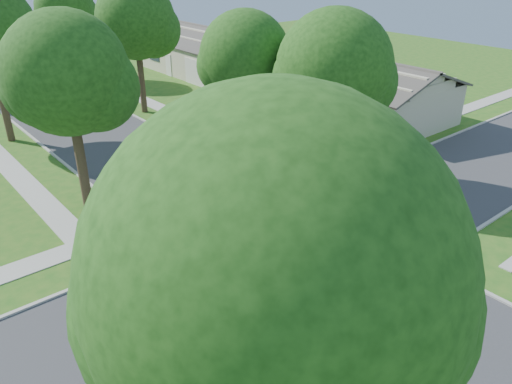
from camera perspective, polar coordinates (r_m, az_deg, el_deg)
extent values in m
plane|color=#275D19|center=(20.01, 4.53, -7.37)|extent=(100.00, 100.00, 0.00)
cube|color=#333335|center=(20.01, 4.53, -7.36)|extent=(7.00, 100.00, 0.02)
cube|color=#9E9B91|center=(43.22, -14.13, 10.77)|extent=(1.20, 40.00, 0.04)
cube|color=#9E9B91|center=(29.43, 6.07, 4.15)|extent=(8.80, 3.60, 0.05)
cube|color=gray|center=(13.97, 4.14, -17.94)|extent=(0.06, 0.06, 2.70)
cylinder|color=white|center=(13.42, 4.26, -15.49)|extent=(1.05, 0.02, 1.05)
cylinder|color=#B9170C|center=(13.42, 4.26, -15.49)|extent=(0.90, 0.03, 0.90)
cube|color=#B9170C|center=(13.74, 4.19, -16.95)|extent=(0.34, 0.03, 0.12)
cube|color=white|center=(13.74, 4.19, -16.95)|extent=(0.30, 0.03, 0.08)
cube|color=#0C5426|center=(13.05, 4.34, -13.63)|extent=(0.80, 0.02, 0.16)
cube|color=#0C5426|center=(12.94, 4.37, -13.02)|extent=(0.02, 0.80, 0.16)
cube|color=gray|center=(25.26, 4.95, 3.60)|extent=(0.06, 0.06, 2.70)
cylinder|color=white|center=(24.96, 5.02, 5.30)|extent=(1.05, 0.02, 1.05)
cylinder|color=#B9170C|center=(24.96, 5.02, 5.30)|extent=(0.90, 0.03, 0.90)
cube|color=#B9170C|center=(25.13, 4.98, 4.30)|extent=(0.34, 0.03, 0.12)
cube|color=white|center=(25.13, 4.98, 4.30)|extent=(0.30, 0.03, 0.08)
cube|color=#0C5426|center=(24.76, 5.08, 6.53)|extent=(0.80, 0.02, 0.16)
cube|color=#0C5426|center=(24.70, 5.09, 6.92)|extent=(0.02, 0.80, 0.16)
cylinder|color=#38281C|center=(28.04, -1.18, 7.42)|extent=(0.44, 0.44, 3.95)
sphere|color=#184010|center=(27.02, -1.26, 15.27)|extent=(4.80, 4.80, 4.80)
sphere|color=#184010|center=(27.30, 0.82, 14.10)|extent=(3.46, 3.46, 3.46)
sphere|color=#184010|center=(27.15, -3.29, 14.25)|extent=(3.26, 3.26, 3.26)
cylinder|color=#38281C|center=(37.75, -12.91, 12.05)|extent=(0.44, 0.44, 4.30)
sphere|color=#184010|center=(36.95, -13.62, 18.60)|extent=(5.40, 5.40, 5.40)
sphere|color=#184010|center=(37.00, -11.75, 17.73)|extent=(3.89, 3.89, 3.89)
sphere|color=#184010|center=(37.27, -15.18, 17.66)|extent=(3.67, 3.67, 3.67)
cylinder|color=#38281C|center=(49.46, -20.22, 14.38)|extent=(0.44, 0.44, 4.20)
sphere|color=#184010|center=(48.87, -21.01, 19.08)|extent=(5.00, 5.00, 5.00)
sphere|color=#184010|center=(48.78, -19.67, 18.52)|extent=(3.60, 3.60, 3.60)
sphere|color=#184010|center=(49.27, -22.03, 18.37)|extent=(3.40, 3.40, 3.40)
cylinder|color=#38281C|center=(23.69, -19.24, 2.60)|extent=(0.44, 0.44, 4.25)
sphere|color=#184010|center=(22.43, -20.87, 12.56)|extent=(5.20, 5.20, 5.20)
sphere|color=#184010|center=(22.41, -17.94, 11.27)|extent=(3.74, 3.74, 3.74)
sphere|color=#184010|center=(22.92, -23.08, 11.10)|extent=(3.54, 3.54, 3.54)
cylinder|color=#38281C|center=(34.66, -26.85, 8.74)|extent=(0.44, 0.44, 4.44)
sphere|color=#184010|center=(33.56, -26.32, 15.19)|extent=(4.03, 4.03, 4.03)
sphere|color=#184010|center=(7.86, 2.06, -9.00)|extent=(6.00, 6.00, 6.00)
sphere|color=#184010|center=(8.60, 10.07, -12.13)|extent=(4.32, 4.32, 4.32)
sphere|color=#184010|center=(8.26, -6.35, -12.33)|extent=(4.08, 4.08, 4.08)
cylinder|color=#38281C|center=(25.87, 8.32, 4.99)|extent=(0.44, 0.44, 3.54)
sphere|color=#184010|center=(24.69, 8.94, 13.85)|extent=(5.60, 5.60, 5.60)
sphere|color=#184010|center=(25.22, 11.32, 12.29)|extent=(4.03, 4.03, 4.03)
sphere|color=#184010|center=(24.67, 6.28, 12.66)|extent=(3.81, 3.81, 3.81)
cube|color=beige|center=(37.21, 10.78, 10.85)|extent=(8.00, 13.00, 2.80)
cube|color=#423E39|center=(38.26, 13.05, 14.23)|extent=(4.42, 13.60, 1.56)
cube|color=#423E39|center=(35.24, 8.90, 13.57)|extent=(4.42, 13.60, 1.56)
cube|color=silver|center=(31.94, 11.35, 7.65)|extent=(0.06, 3.20, 2.20)
cube|color=silver|center=(34.85, 5.54, 9.45)|extent=(0.06, 0.90, 2.00)
cube|color=#1E2633|center=(36.50, 2.66, 11.22)|extent=(0.06, 1.80, 1.10)
cube|color=beige|center=(50.27, -5.53, 15.17)|extent=(8.00, 13.00, 2.80)
cube|color=#423E39|center=(51.06, -3.70, 17.75)|extent=(4.42, 13.60, 1.56)
cube|color=#423E39|center=(48.83, -7.65, 17.18)|extent=(4.42, 13.60, 1.56)
cube|color=silver|center=(44.97, -6.93, 13.38)|extent=(0.06, 3.20, 2.20)
cube|color=silver|center=(48.79, -9.96, 14.09)|extent=(0.06, 0.90, 2.00)
cube|color=#1E2633|center=(50.91, -11.56, 15.09)|extent=(0.06, 1.80, 1.10)
imported|color=#4B160F|center=(30.78, 13.02, 6.12)|extent=(4.98, 2.90, 1.55)
imported|color=black|center=(42.09, -20.82, 10.40)|extent=(2.10, 4.20, 1.38)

